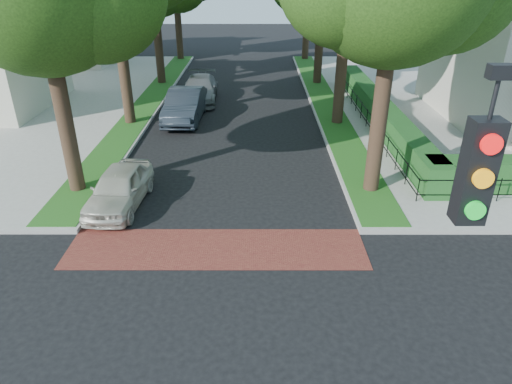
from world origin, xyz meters
TOP-DOWN VIEW (x-y plane):
  - ground at (0.00, 0.00)m, footprint 120.00×120.00m
  - crosswalk_far at (0.00, 3.20)m, footprint 9.00×2.20m
  - grass_strip_ne at (5.40, 19.10)m, footprint 1.60×29.80m
  - grass_strip_nw at (-5.40, 19.10)m, footprint 1.60×29.80m
  - hedge_main_road at (7.70, 15.00)m, footprint 1.00×18.00m
  - fence_main_road at (6.90, 15.00)m, footprint 0.06×18.00m
  - house_left_far at (-15.49, 31.99)m, footprint 10.00×9.00m
  - parked_car_front at (-3.60, 5.97)m, footprint 1.87×4.13m
  - parked_car_middle at (-2.66, 15.80)m, footprint 1.94×5.14m
  - parked_car_rear at (-2.30, 19.72)m, footprint 2.28×5.20m

SIDE VIEW (x-z plane):
  - ground at x=0.00m, z-range 0.00..0.00m
  - crosswalk_far at x=0.00m, z-range 0.00..0.01m
  - grass_strip_ne at x=5.40m, z-range 0.15..0.17m
  - grass_strip_nw at x=-5.40m, z-range 0.15..0.17m
  - fence_main_road at x=6.90m, z-range 0.15..1.05m
  - parked_car_front at x=-3.60m, z-range 0.00..1.38m
  - parked_car_rear at x=-2.30m, z-range 0.00..1.49m
  - hedge_main_road at x=7.70m, z-range 0.15..1.35m
  - parked_car_middle at x=-2.66m, z-range 0.00..1.67m
  - house_left_far at x=-15.49m, z-range -0.03..10.11m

